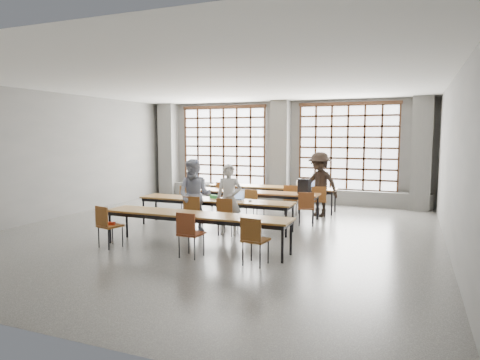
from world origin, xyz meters
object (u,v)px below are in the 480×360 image
Objects in this scene: chair_back_left at (223,193)px; chair_mid_centre at (254,202)px; desk_row_b at (249,193)px; student_male at (229,200)px; chair_front_left at (193,210)px; chair_near_mid at (189,230)px; chair_back_mid at (291,197)px; red_pouch at (110,223)px; chair_front_right at (227,213)px; student_female at (195,195)px; backpack at (304,186)px; plastic_bag at (300,183)px; chair_near_left at (107,222)px; chair_near_right at (254,236)px; chair_mid_right at (306,205)px; laptop_back at (315,186)px; desk_row_d at (196,217)px; phone at (220,200)px; green_box at (214,197)px; desk_row_c at (215,202)px; student_back at (320,184)px; laptop_front at (237,197)px; chair_mid_left at (188,198)px; mouse at (250,201)px; desk_row_a at (272,188)px.

chair_back_left is 1.00× the size of chair_mid_centre.
student_male reaches higher than desk_row_b.
chair_near_mid is (0.96, -1.93, 0.00)m from chair_front_left.
chair_back_left is 1.00× the size of chair_front_left.
chair_back_mid is at bearing 62.98° from chair_front_left.
desk_row_b is 20.00× the size of red_pouch.
chair_back_mid and chair_front_right have the same top height.
chair_mid_centre is 0.50× the size of student_female.
backpack reaches higher than plastic_bag.
chair_near_right is at bearing -0.04° from chair_near_left.
chair_mid_right is 2.09m from laptop_back.
chair_front_right is at bearing 46.37° from chair_near_left.
phone reaches higher than desk_row_d.
chair_back_left is 4.40× the size of red_pouch.
green_box reaches higher than desk_row_d.
student_male is 3.72m from plastic_bag.
desk_row_c is 1.99m from desk_row_d.
chair_mid_right is 2.28m from chair_front_right.
student_male is at bearing -102.78° from backpack.
desk_row_c is (-0.23, -1.76, 0.00)m from desk_row_b.
plastic_bag is (2.62, 5.69, 0.34)m from chair_near_left.
desk_row_b is 2.18× the size of student_back.
chair_front_right and chair_near_mid have the same top height.
chair_near_mid is 2.19× the size of laptop_front.
plastic_bag is at bearing 50.09° from desk_row_b.
green_box is at bearing -38.10° from chair_mid_left.
student_back is at bearing 2.44° from chair_back_left.
mouse is (1.25, 0.48, -0.12)m from student_female.
chair_back_left is 1.00× the size of chair_near_mid.
plastic_bag is at bearing 79.89° from desk_row_d.
chair_back_mid reaches higher than desk_row_a.
phone is at bearing -110.43° from plastic_bag.
chair_near_mid is 8.98× the size of mouse.
chair_near_right is 2.20× the size of backpack.
chair_mid_right is at bearing -0.02° from chair_mid_left.
phone reaches higher than red_pouch.
student_male is 4.13× the size of backpack.
student_back is (0.80, 0.13, 0.38)m from chair_back_mid.
backpack is at bearing 54.85° from chair_near_left.
chair_near_left is (-1.72, -0.63, -0.13)m from desk_row_d.
student_female is (1.09, -1.63, 0.34)m from chair_mid_left.
desk_row_a is 3.68m from student_female.
laptop_front is (0.06, -2.98, 0.13)m from desk_row_a.
chair_mid_right reaches higher than desk_row_c.
laptop_back reaches higher than chair_near_mid.
student_female is 0.95× the size of student_back.
student_back is (2.37, 3.21, 0.38)m from chair_front_left.
chair_near_left is (-3.29, -3.68, 0.00)m from chair_mid_right.
backpack is (1.29, 1.70, 0.14)m from laptop_front.
chair_mid_right and chair_near_mid have the same top height.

